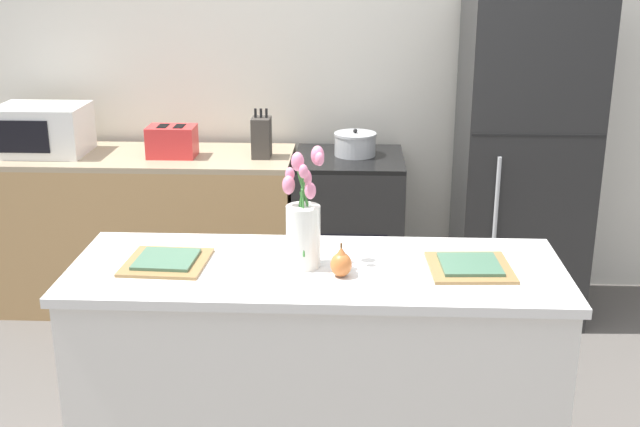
{
  "coord_description": "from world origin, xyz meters",
  "views": [
    {
      "loc": [
        0.13,
        -2.7,
        1.98
      ],
      "look_at": [
        0.0,
        0.25,
        1.01
      ],
      "focal_mm": 45.0,
      "sensor_mm": 36.0,
      "label": 1
    }
  ],
  "objects_px": {
    "flower_vase": "(303,224)",
    "plate_setting_left": "(166,261)",
    "stove_range": "(348,233)",
    "microwave": "(43,130)",
    "toaster": "(172,141)",
    "pear_figurine": "(341,263)",
    "cooking_pot": "(355,144)",
    "knife_block": "(261,137)",
    "plate_setting_right": "(470,267)",
    "refrigerator": "(523,160)"
  },
  "relations": [
    {
      "from": "pear_figurine",
      "to": "cooking_pot",
      "type": "height_order",
      "value": "cooking_pot"
    },
    {
      "from": "flower_vase",
      "to": "cooking_pot",
      "type": "xyz_separation_m",
      "value": [
        0.18,
        1.63,
        -0.09
      ]
    },
    {
      "from": "refrigerator",
      "to": "flower_vase",
      "type": "relative_size",
      "value": 4.06
    },
    {
      "from": "flower_vase",
      "to": "plate_setting_right",
      "type": "xyz_separation_m",
      "value": [
        0.6,
        -0.0,
        -0.15
      ]
    },
    {
      "from": "pear_figurine",
      "to": "flower_vase",
      "type": "bearing_deg",
      "value": 147.26
    },
    {
      "from": "refrigerator",
      "to": "microwave",
      "type": "height_order",
      "value": "refrigerator"
    },
    {
      "from": "stove_range",
      "to": "pear_figurine",
      "type": "distance_m",
      "value": 1.76
    },
    {
      "from": "pear_figurine",
      "to": "toaster",
      "type": "height_order",
      "value": "toaster"
    },
    {
      "from": "plate_setting_right",
      "to": "knife_block",
      "type": "relative_size",
      "value": 1.14
    },
    {
      "from": "plate_setting_right",
      "to": "cooking_pot",
      "type": "distance_m",
      "value": 1.69
    },
    {
      "from": "plate_setting_left",
      "to": "cooking_pot",
      "type": "height_order",
      "value": "cooking_pot"
    },
    {
      "from": "flower_vase",
      "to": "microwave",
      "type": "relative_size",
      "value": 0.91
    },
    {
      "from": "plate_setting_left",
      "to": "plate_setting_right",
      "type": "bearing_deg",
      "value": 0.0
    },
    {
      "from": "stove_range",
      "to": "flower_vase",
      "type": "distance_m",
      "value": 1.71
    },
    {
      "from": "flower_vase",
      "to": "knife_block",
      "type": "height_order",
      "value": "flower_vase"
    },
    {
      "from": "plate_setting_left",
      "to": "toaster",
      "type": "height_order",
      "value": "toaster"
    },
    {
      "from": "stove_range",
      "to": "flower_vase",
      "type": "bearing_deg",
      "value": -95.3
    },
    {
      "from": "stove_range",
      "to": "toaster",
      "type": "bearing_deg",
      "value": -177.58
    },
    {
      "from": "plate_setting_left",
      "to": "stove_range",
      "type": "bearing_deg",
      "value": 67.83
    },
    {
      "from": "plate_setting_left",
      "to": "microwave",
      "type": "relative_size",
      "value": 0.64
    },
    {
      "from": "pear_figurine",
      "to": "plate_setting_right",
      "type": "relative_size",
      "value": 0.41
    },
    {
      "from": "plate_setting_left",
      "to": "plate_setting_right",
      "type": "height_order",
      "value": "same"
    },
    {
      "from": "flower_vase",
      "to": "knife_block",
      "type": "distance_m",
      "value": 1.6
    },
    {
      "from": "microwave",
      "to": "refrigerator",
      "type": "bearing_deg",
      "value": 0.03
    },
    {
      "from": "stove_range",
      "to": "cooking_pot",
      "type": "xyz_separation_m",
      "value": [
        0.03,
        0.03,
        0.51
      ]
    },
    {
      "from": "refrigerator",
      "to": "plate_setting_right",
      "type": "xyz_separation_m",
      "value": [
        -0.5,
        -1.6,
        0.01
      ]
    },
    {
      "from": "refrigerator",
      "to": "plate_setting_left",
      "type": "relative_size",
      "value": 5.76
    },
    {
      "from": "refrigerator",
      "to": "plate_setting_right",
      "type": "relative_size",
      "value": 5.76
    },
    {
      "from": "pear_figurine",
      "to": "plate_setting_left",
      "type": "distance_m",
      "value": 0.65
    },
    {
      "from": "pear_figurine",
      "to": "plate_setting_right",
      "type": "bearing_deg",
      "value": 10.51
    },
    {
      "from": "microwave",
      "to": "knife_block",
      "type": "distance_m",
      "value": 1.23
    },
    {
      "from": "flower_vase",
      "to": "plate_setting_left",
      "type": "relative_size",
      "value": 1.42
    },
    {
      "from": "microwave",
      "to": "knife_block",
      "type": "relative_size",
      "value": 1.78
    },
    {
      "from": "flower_vase",
      "to": "cooking_pot",
      "type": "distance_m",
      "value": 1.64
    },
    {
      "from": "knife_block",
      "to": "flower_vase",
      "type": "bearing_deg",
      "value": -78.01
    },
    {
      "from": "plate_setting_left",
      "to": "flower_vase",
      "type": "bearing_deg",
      "value": 0.32
    },
    {
      "from": "plate_setting_right",
      "to": "knife_block",
      "type": "xyz_separation_m",
      "value": [
        -0.93,
        1.57,
        0.11
      ]
    },
    {
      "from": "plate_setting_right",
      "to": "microwave",
      "type": "relative_size",
      "value": 0.64
    },
    {
      "from": "pear_figurine",
      "to": "cooking_pot",
      "type": "distance_m",
      "value": 1.72
    },
    {
      "from": "microwave",
      "to": "flower_vase",
      "type": "bearing_deg",
      "value": -45.69
    },
    {
      "from": "pear_figurine",
      "to": "knife_block",
      "type": "bearing_deg",
      "value": 105.86
    },
    {
      "from": "stove_range",
      "to": "toaster",
      "type": "height_order",
      "value": "toaster"
    },
    {
      "from": "microwave",
      "to": "cooking_pot",
      "type": "bearing_deg",
      "value": 1.15
    },
    {
      "from": "stove_range",
      "to": "cooking_pot",
      "type": "height_order",
      "value": "cooking_pot"
    },
    {
      "from": "refrigerator",
      "to": "knife_block",
      "type": "distance_m",
      "value": 1.44
    },
    {
      "from": "refrigerator",
      "to": "pear_figurine",
      "type": "bearing_deg",
      "value": -119.64
    },
    {
      "from": "toaster",
      "to": "microwave",
      "type": "bearing_deg",
      "value": 176.84
    },
    {
      "from": "flower_vase",
      "to": "plate_setting_right",
      "type": "relative_size",
      "value": 1.42
    },
    {
      "from": "pear_figurine",
      "to": "knife_block",
      "type": "distance_m",
      "value": 1.72
    },
    {
      "from": "toaster",
      "to": "microwave",
      "type": "distance_m",
      "value": 0.74
    }
  ]
}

